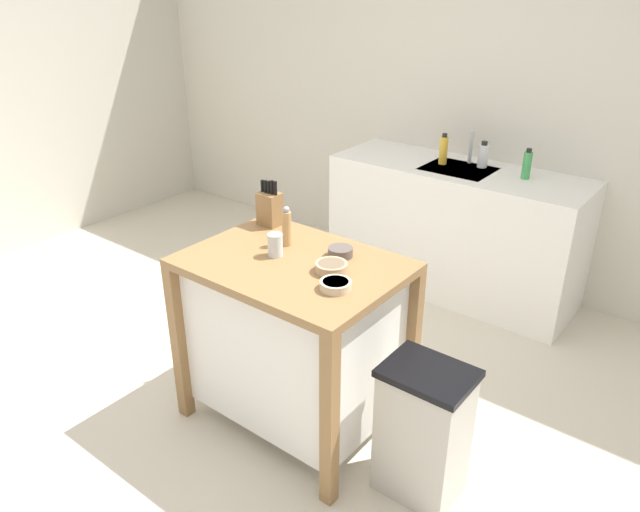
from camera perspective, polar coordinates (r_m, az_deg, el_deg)
The scene contains 16 objects.
ground_plane at distance 3.26m, azimuth -5.71°, elevation -14.14°, with size 6.90×6.90×0.00m, color beige.
wall_back at distance 4.39m, azimuth 13.85°, elevation 14.72°, with size 5.90×0.10×2.60m, color beige.
wall_left at distance 5.43m, azimuth -24.36°, elevation 15.24°, with size 0.10×2.76×2.60m, color beige.
kitchen_island at distance 2.91m, azimuth -2.45°, elevation -7.38°, with size 0.98×0.71×0.88m.
knife_block at distance 3.08m, azimuth -4.79°, elevation 4.58°, with size 0.11×0.09×0.24m.
bowl_ceramic_small at distance 2.75m, azimuth 1.95°, elevation 0.42°, with size 0.11×0.11×0.04m.
bowl_ceramic_wide at distance 2.47m, azimuth 1.48°, elevation -2.75°, with size 0.13×0.13×0.04m.
bowl_stoneware_deep at distance 2.61m, azimuth 1.08°, elevation -1.04°, with size 0.14×0.14×0.04m.
drinking_cup at distance 2.75m, azimuth -4.26°, elevation 1.05°, with size 0.07×0.07×0.11m.
pepper_grinder at distance 2.84m, azimuth -3.18°, elevation 2.76°, with size 0.04×0.04×0.20m.
trash_bin at distance 2.67m, azimuth 9.72°, elevation -16.04°, with size 0.36×0.28×0.63m.
sink_counter at distance 4.26m, azimuth 12.50°, elevation 2.47°, with size 1.70×0.60×0.89m.
sink_faucet at distance 4.20m, azimuth 14.08°, elevation 9.97°, with size 0.02×0.02×0.22m.
bottle_hand_soap at distance 3.98m, azimuth 18.99°, elevation 8.16°, with size 0.05×0.05×0.19m.
bottle_spray_cleaner at distance 4.15m, azimuth 11.60°, elevation 9.81°, with size 0.05×0.05×0.21m.
bottle_dish_soap at distance 4.14m, azimuth 15.18°, elevation 9.18°, with size 0.06×0.06×0.17m.
Camera 1 is at (1.78, -1.77, 2.08)m, focal length 33.82 mm.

